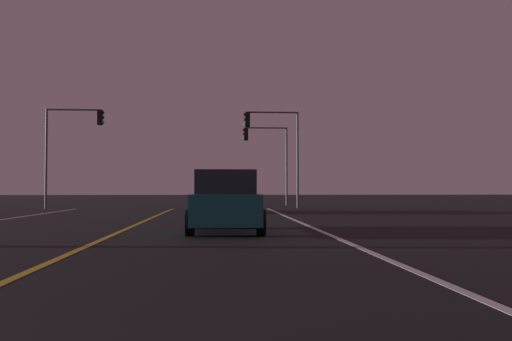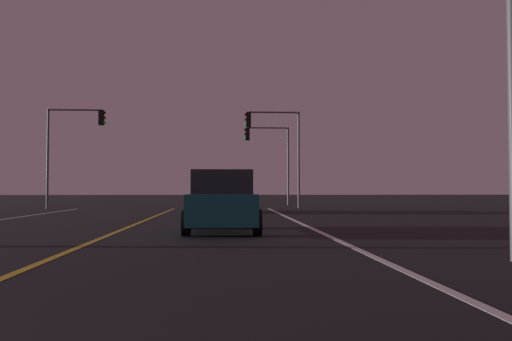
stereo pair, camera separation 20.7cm
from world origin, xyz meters
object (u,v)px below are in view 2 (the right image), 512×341
Objects in this scene: traffic_light_near_right at (274,137)px; traffic_light_near_left at (75,135)px; car_ahead_far at (216,196)px; car_lead_same_lane at (222,202)px; traffic_light_far_right at (267,147)px.

traffic_light_near_left is (-11.93, 0.00, 0.04)m from traffic_light_near_right.
car_lead_same_lane is (0.33, -12.34, 0.00)m from car_ahead_far.
traffic_light_far_right is at bearing 24.66° from traffic_light_near_left.
car_lead_same_lane is 23.77m from traffic_light_far_right.
car_lead_same_lane is at bearing -63.56° from traffic_light_near_left.
traffic_light_near_right is (3.39, 5.49, 3.55)m from car_ahead_far.
traffic_light_near_left is at bearing 24.66° from traffic_light_far_right.
car_ahead_far is 7.36m from traffic_light_near_right.
car_ahead_far is 11.98m from traffic_light_far_right.
car_ahead_far is 10.77m from traffic_light_near_left.
traffic_light_near_left is (-8.54, 5.49, 3.58)m from car_ahead_far.
traffic_light_near_right is at bearing 89.49° from traffic_light_far_right.
traffic_light_far_right is (3.44, 10.99, 3.31)m from car_ahead_far.
traffic_light_near_right reaches higher than car_lead_same_lane.
traffic_light_near_left is 1.07× the size of traffic_light_far_right.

